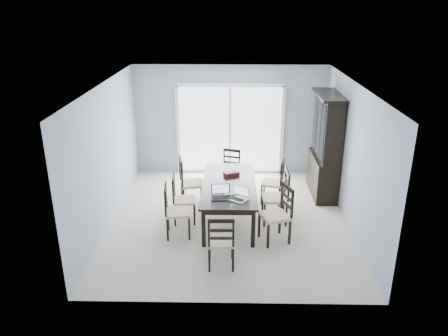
{
  "coord_description": "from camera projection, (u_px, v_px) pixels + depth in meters",
  "views": [
    {
      "loc": [
        0.06,
        -7.52,
        3.98
      ],
      "look_at": [
        -0.09,
        0.0,
        1.06
      ],
      "focal_mm": 35.0,
      "sensor_mm": 36.0,
      "label": 1
    }
  ],
  "objects": [
    {
      "name": "chair_left_far",
      "position": [
        187.0,
        177.0,
        8.78
      ],
      "size": [
        0.54,
        0.53,
        1.19
      ],
      "rotation": [
        0.0,
        0.0,
        -1.36
      ],
      "color": "black",
      "rests_on": "floor"
    },
    {
      "name": "ceiling",
      "position": [
        229.0,
        85.0,
        7.51
      ],
      "size": [
        5.0,
        5.0,
        0.0
      ],
      "primitive_type": "plane",
      "rotation": [
        3.14,
        0.0,
        0.0
      ],
      "color": "white",
      "rests_on": "back_wall"
    },
    {
      "name": "china_hutch",
      "position": [
        325.0,
        147.0,
        9.19
      ],
      "size": [
        0.5,
        1.38,
        2.2
      ],
      "color": "black",
      "rests_on": "floor"
    },
    {
      "name": "laptop_silver",
      "position": [
        237.0,
        197.0,
        7.49
      ],
      "size": [
        0.39,
        0.36,
        0.22
      ],
      "rotation": [
        0.0,
        0.0,
        -0.56
      ],
      "color": "silver",
      "rests_on": "dining_table"
    },
    {
      "name": "cell_phone",
      "position": [
        228.0,
        201.0,
        7.45
      ],
      "size": [
        0.11,
        0.09,
        0.01
      ],
      "primitive_type": "cube",
      "rotation": [
        0.0,
        0.0,
        -0.46
      ],
      "color": "black",
      "rests_on": "dining_table"
    },
    {
      "name": "wall_left",
      "position": [
        107.0,
        155.0,
        8.02
      ],
      "size": [
        0.02,
        5.0,
        2.6
      ],
      "primitive_type": "cube",
      "color": "#909CAC",
      "rests_on": "floor"
    },
    {
      "name": "floor",
      "position": [
        229.0,
        219.0,
        8.45
      ],
      "size": [
        5.0,
        5.0,
        0.0
      ],
      "primitive_type": "plane",
      "color": "beige",
      "rests_on": "ground"
    },
    {
      "name": "chair_right_near",
      "position": [
        280.0,
        208.0,
        7.51
      ],
      "size": [
        0.58,
        0.57,
        1.19
      ],
      "rotation": [
        0.0,
        0.0,
        1.9
      ],
      "color": "black",
      "rests_on": "floor"
    },
    {
      "name": "chair_left_mid",
      "position": [
        179.0,
        194.0,
        8.18
      ],
      "size": [
        0.44,
        0.43,
        1.07
      ],
      "rotation": [
        0.0,
        0.0,
        -1.5
      ],
      "color": "black",
      "rests_on": "floor"
    },
    {
      "name": "chair_right_mid",
      "position": [
        280.0,
        191.0,
        8.14
      ],
      "size": [
        0.48,
        0.47,
        1.2
      ],
      "rotation": [
        0.0,
        0.0,
        1.6
      ],
      "color": "black",
      "rests_on": "floor"
    },
    {
      "name": "back_wall",
      "position": [
        230.0,
        120.0,
        10.31
      ],
      "size": [
        4.5,
        0.02,
        2.6
      ],
      "primitive_type": "cube",
      "color": "#909CAC",
      "rests_on": "floor"
    },
    {
      "name": "chair_right_far",
      "position": [
        277.0,
        177.0,
        8.94
      ],
      "size": [
        0.49,
        0.48,
        1.07
      ],
      "rotation": [
        0.0,
        0.0,
        1.35
      ],
      "color": "black",
      "rests_on": "floor"
    },
    {
      "name": "wall_right",
      "position": [
        353.0,
        157.0,
        7.94
      ],
      "size": [
        0.02,
        5.0,
        2.6
      ],
      "primitive_type": "cube",
      "color": "#909CAC",
      "rests_on": "floor"
    },
    {
      "name": "hot_tub",
      "position": [
        204.0,
        142.0,
        11.59
      ],
      "size": [
        1.72,
        1.55,
        0.86
      ],
      "rotation": [
        0.0,
        0.0,
        0.04
      ],
      "color": "brown",
      "rests_on": "balcony"
    },
    {
      "name": "chair_left_near",
      "position": [
        172.0,
        206.0,
        7.67
      ],
      "size": [
        0.47,
        0.46,
        1.11
      ],
      "rotation": [
        0.0,
        0.0,
        -1.46
      ],
      "color": "black",
      "rests_on": "floor"
    },
    {
      "name": "game_box",
      "position": [
        231.0,
        174.0,
        8.55
      ],
      "size": [
        0.33,
        0.26,
        0.07
      ],
      "primitive_type": "cube",
      "rotation": [
        0.0,
        0.0,
        0.43
      ],
      "color": "#460E19",
      "rests_on": "dining_table"
    },
    {
      "name": "laptop_dark",
      "position": [
        221.0,
        195.0,
        7.55
      ],
      "size": [
        0.35,
        0.25,
        0.23
      ],
      "rotation": [
        0.0,
        0.0,
        0.07
      ],
      "color": "black",
      "rests_on": "dining_table"
    },
    {
      "name": "chair_end_far",
      "position": [
        231.0,
        165.0,
        9.62
      ],
      "size": [
        0.49,
        0.5,
        1.05
      ],
      "rotation": [
        0.0,
        0.0,
        2.86
      ],
      "color": "black",
      "rests_on": "floor"
    },
    {
      "name": "balcony",
      "position": [
        230.0,
        159.0,
        11.73
      ],
      "size": [
        4.5,
        2.0,
        0.1
      ],
      "primitive_type": "cube",
      "color": "gray",
      "rests_on": "ground"
    },
    {
      "name": "railing",
      "position": [
        230.0,
        128.0,
        12.45
      ],
      "size": [
        4.5,
        0.06,
        1.1
      ],
      "primitive_type": "cube",
      "color": "#99999E",
      "rests_on": "balcony"
    },
    {
      "name": "sliding_door",
      "position": [
        230.0,
        129.0,
        10.37
      ],
      "size": [
        2.52,
        0.05,
        2.18
      ],
      "color": "silver",
      "rests_on": "floor"
    },
    {
      "name": "book_stack",
      "position": [
        230.0,
        193.0,
        7.71
      ],
      "size": [
        0.29,
        0.25,
        0.04
      ],
      "rotation": [
        0.0,
        0.0,
        0.11
      ],
      "color": "maroon",
      "rests_on": "dining_table"
    },
    {
      "name": "dining_table",
      "position": [
        229.0,
        187.0,
        8.21
      ],
      "size": [
        1.0,
        2.2,
        0.75
      ],
      "color": "black",
      "rests_on": "floor"
    },
    {
      "name": "chair_end_near",
      "position": [
        221.0,
        237.0,
        6.7
      ],
      "size": [
        0.42,
        0.43,
        1.08
      ],
      "rotation": [
        0.0,
        0.0,
        0.03
      ],
      "color": "black",
      "rests_on": "floor"
    }
  ]
}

